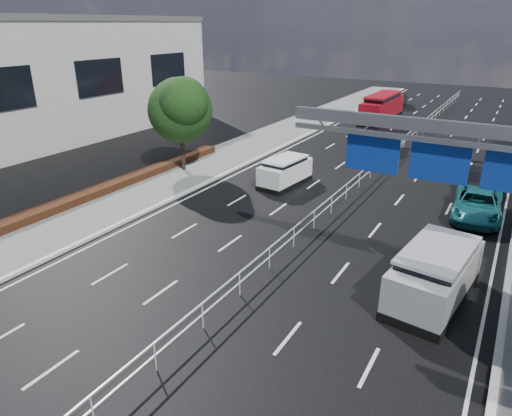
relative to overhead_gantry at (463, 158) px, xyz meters
The scene contains 12 objects.
ground 13.34m from the overhead_gantry, 123.84° to the right, with size 160.00×160.00×0.00m, color black.
median_fence 15.04m from the overhead_gantry, 118.43° to the left, with size 0.05×85.00×1.02m.
overhead_gantry is the anchor object (origin of this frame).
near_building 37.59m from the overhead_gantry, 167.79° to the left, with size 12.00×38.00×10.00m, color beige.
near_tree_back 20.31m from the overhead_gantry, 157.03° to the left, with size 4.84×4.51×6.69m.
white_minivan 15.11m from the overhead_gantry, 141.17° to the left, with size 2.19×4.30×1.80m.
red_bus 35.59m from the overhead_gantry, 109.45° to the left, with size 2.38×9.47×2.82m.
near_car_silver 22.88m from the overhead_gantry, 110.68° to the left, with size 1.91×4.74×1.61m, color silver.
near_car_dark 45.43m from the overhead_gantry, 106.14° to the left, with size 1.81×5.19×1.71m, color black.
silver_minivan 4.54m from the overhead_gantry, 148.58° to the right, with size 2.86×5.47×2.18m.
parked_car_teal 10.59m from the overhead_gantry, 88.19° to the left, with size 2.43×5.26×1.46m, color #18626C.
parked_car_dark 14.90m from the overhead_gantry, 90.93° to the left, with size 1.90×4.68×1.36m, color black.
Camera 1 is at (8.20, -6.42, 9.86)m, focal length 32.00 mm.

